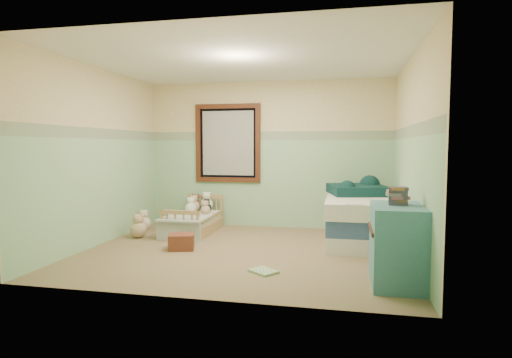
% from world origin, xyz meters
% --- Properties ---
extents(floor, '(4.20, 3.60, 0.02)m').
position_xyz_m(floor, '(0.00, 0.00, -0.01)').
color(floor, brown).
rests_on(floor, ground).
extents(ceiling, '(4.20, 3.60, 0.02)m').
position_xyz_m(ceiling, '(0.00, 0.00, 2.51)').
color(ceiling, white).
rests_on(ceiling, wall_back).
extents(wall_back, '(4.20, 0.04, 2.50)m').
position_xyz_m(wall_back, '(0.00, 1.80, 1.25)').
color(wall_back, '#D5C086').
rests_on(wall_back, floor).
extents(wall_front, '(4.20, 0.04, 2.50)m').
position_xyz_m(wall_front, '(0.00, -1.80, 1.25)').
color(wall_front, '#D5C086').
rests_on(wall_front, floor).
extents(wall_left, '(0.04, 3.60, 2.50)m').
position_xyz_m(wall_left, '(-2.10, 0.00, 1.25)').
color(wall_left, '#D5C086').
rests_on(wall_left, floor).
extents(wall_right, '(0.04, 3.60, 2.50)m').
position_xyz_m(wall_right, '(2.10, 0.00, 1.25)').
color(wall_right, '#D5C086').
rests_on(wall_right, floor).
extents(wainscot_mint, '(4.20, 0.01, 1.50)m').
position_xyz_m(wainscot_mint, '(0.00, 1.79, 0.75)').
color(wainscot_mint, '#91C995').
rests_on(wainscot_mint, floor).
extents(border_strip, '(4.20, 0.01, 0.15)m').
position_xyz_m(border_strip, '(0.00, 1.79, 1.57)').
color(border_strip, '#456443').
rests_on(border_strip, wall_back).
extents(window_frame, '(1.16, 0.06, 1.36)m').
position_xyz_m(window_frame, '(-0.70, 1.76, 1.45)').
color(window_frame, '#411B0D').
rests_on(window_frame, wall_back).
extents(window_blinds, '(0.92, 0.01, 1.12)m').
position_xyz_m(window_blinds, '(-0.70, 1.77, 1.45)').
color(window_blinds, beige).
rests_on(window_blinds, window_frame).
extents(toddler_bed_frame, '(0.63, 1.26, 0.16)m').
position_xyz_m(toddler_bed_frame, '(-1.08, 1.05, 0.08)').
color(toddler_bed_frame, '#A47F50').
rests_on(toddler_bed_frame, floor).
extents(toddler_mattress, '(0.58, 1.21, 0.12)m').
position_xyz_m(toddler_mattress, '(-1.08, 1.05, 0.22)').
color(toddler_mattress, white).
rests_on(toddler_mattress, toddler_bed_frame).
extents(patchwork_quilt, '(0.69, 0.63, 0.03)m').
position_xyz_m(patchwork_quilt, '(-1.08, 0.66, 0.30)').
color(patchwork_quilt, '#829EC7').
rests_on(patchwork_quilt, toddler_mattress).
extents(plush_bed_brown, '(0.20, 0.20, 0.20)m').
position_xyz_m(plush_bed_brown, '(-1.23, 1.55, 0.38)').
color(plush_bed_brown, brown).
rests_on(plush_bed_brown, toddler_mattress).
extents(plush_bed_white, '(0.22, 0.22, 0.22)m').
position_xyz_m(plush_bed_white, '(-1.03, 1.55, 0.39)').
color(plush_bed_white, white).
rests_on(plush_bed_white, toddler_mattress).
extents(plush_bed_tan, '(0.20, 0.20, 0.20)m').
position_xyz_m(plush_bed_tan, '(-1.18, 1.33, 0.38)').
color(plush_bed_tan, tan).
rests_on(plush_bed_tan, toddler_mattress).
extents(plush_bed_dark, '(0.16, 0.16, 0.16)m').
position_xyz_m(plush_bed_dark, '(-0.95, 1.33, 0.36)').
color(plush_bed_dark, black).
rests_on(plush_bed_dark, toddler_mattress).
extents(plush_floor_cream, '(0.23, 0.23, 0.23)m').
position_xyz_m(plush_floor_cream, '(-1.95, 1.04, 0.12)').
color(plush_floor_cream, '#F4E0C3').
rests_on(plush_floor_cream, floor).
extents(plush_floor_tan, '(0.25, 0.25, 0.25)m').
position_xyz_m(plush_floor_tan, '(-1.76, 0.49, 0.12)').
color(plush_floor_tan, tan).
rests_on(plush_floor_tan, floor).
extents(twin_bed_frame, '(0.94, 1.89, 0.22)m').
position_xyz_m(twin_bed_frame, '(1.55, 0.96, 0.11)').
color(twin_bed_frame, white).
rests_on(twin_bed_frame, floor).
extents(twin_boxspring, '(0.94, 1.89, 0.22)m').
position_xyz_m(twin_boxspring, '(1.55, 0.96, 0.33)').
color(twin_boxspring, navy).
rests_on(twin_boxspring, twin_bed_frame).
extents(twin_mattress, '(0.98, 1.92, 0.22)m').
position_xyz_m(twin_mattress, '(1.55, 0.96, 0.55)').
color(twin_mattress, white).
rests_on(twin_mattress, twin_boxspring).
extents(teal_blanket, '(0.98, 1.01, 0.14)m').
position_xyz_m(teal_blanket, '(1.50, 1.26, 0.73)').
color(teal_blanket, '#0A282A').
rests_on(teal_blanket, twin_mattress).
extents(dresser, '(0.50, 0.80, 0.80)m').
position_xyz_m(dresser, '(1.84, -0.97, 0.40)').
color(dresser, teal).
rests_on(dresser, floor).
extents(book_stack, '(0.19, 0.15, 0.18)m').
position_xyz_m(book_stack, '(1.84, -0.93, 0.89)').
color(book_stack, '#412A2C').
rests_on(book_stack, dresser).
extents(red_pillow, '(0.41, 0.38, 0.21)m').
position_xyz_m(red_pillow, '(-0.84, -0.07, 0.10)').
color(red_pillow, '#A23F20').
rests_on(red_pillow, floor).
extents(floor_book, '(0.36, 0.35, 0.03)m').
position_xyz_m(floor_book, '(0.45, -0.88, 0.01)').
color(floor_book, yellow).
rests_on(floor_book, floor).
extents(extra_plush_0, '(0.17, 0.17, 0.17)m').
position_xyz_m(extra_plush_0, '(-1.22, 1.30, 0.37)').
color(extra_plush_0, black).
rests_on(extra_plush_0, toddler_mattress).
extents(extra_plush_1, '(0.18, 0.18, 0.18)m').
position_xyz_m(extra_plush_1, '(-1.22, 1.50, 0.37)').
color(extra_plush_1, brown).
rests_on(extra_plush_1, toddler_mattress).
extents(extra_plush_2, '(0.16, 0.16, 0.16)m').
position_xyz_m(extra_plush_2, '(-0.89, 1.10, 0.36)').
color(extra_plush_2, tan).
rests_on(extra_plush_2, toddler_mattress).
extents(extra_plush_3, '(0.18, 0.18, 0.18)m').
position_xyz_m(extra_plush_3, '(-1.19, 1.21, 0.37)').
color(extra_plush_3, white).
rests_on(extra_plush_3, toddler_mattress).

